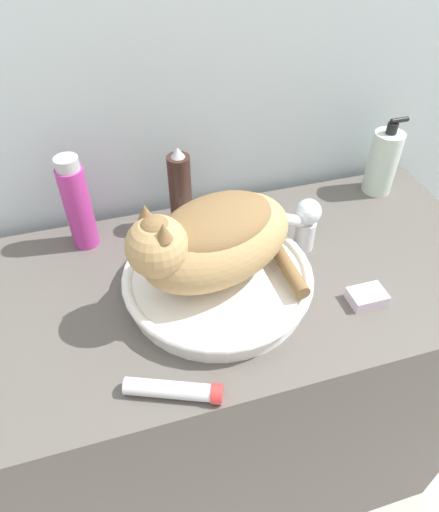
% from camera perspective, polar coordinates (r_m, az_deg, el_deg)
% --- Properties ---
extents(wall_back, '(8.00, 0.05, 2.40)m').
position_cam_1_polar(wall_back, '(1.04, -3.10, 22.25)').
color(wall_back, silver).
rests_on(wall_back, ground_plane).
extents(vanity_counter, '(1.13, 0.54, 0.89)m').
position_cam_1_polar(vanity_counter, '(1.30, 1.86, -16.60)').
color(vanity_counter, '#56514C').
rests_on(vanity_counter, ground_plane).
extents(sink_basin, '(0.37, 0.37, 0.05)m').
position_cam_1_polar(sink_basin, '(0.90, -0.23, -2.92)').
color(sink_basin, white).
rests_on(sink_basin, vanity_counter).
extents(cat, '(0.34, 0.27, 0.19)m').
position_cam_1_polar(cat, '(0.82, -1.00, 2.22)').
color(cat, tan).
rests_on(cat, sink_basin).
extents(faucet, '(0.12, 0.07, 0.13)m').
position_cam_1_polar(faucet, '(0.98, 10.56, 4.21)').
color(faucet, silver).
rests_on(faucet, vanity_counter).
extents(hairspray_can_black, '(0.05, 0.05, 0.20)m').
position_cam_1_polar(hairspray_can_black, '(1.02, -4.92, 8.06)').
color(hairspray_can_black, '#331E19').
rests_on(hairspray_can_black, vanity_counter).
extents(soap_pump_bottle, '(0.07, 0.07, 0.20)m').
position_cam_1_polar(soap_pump_bottle, '(1.21, 19.74, 11.01)').
color(soap_pump_bottle, silver).
rests_on(soap_pump_bottle, vanity_counter).
extents(shampoo_bottle_tall, '(0.06, 0.06, 0.22)m').
position_cam_1_polar(shampoo_bottle_tall, '(1.00, -17.33, 6.16)').
color(shampoo_bottle_tall, '#B2338C').
rests_on(shampoo_bottle_tall, vanity_counter).
extents(cream_tube, '(0.16, 0.09, 0.03)m').
position_cam_1_polar(cream_tube, '(0.77, -5.63, -16.33)').
color(cream_tube, silver).
rests_on(cream_tube, vanity_counter).
extents(soap_bar, '(0.07, 0.05, 0.02)m').
position_cam_1_polar(soap_bar, '(0.93, 17.93, -4.86)').
color(soap_bar, silver).
rests_on(soap_bar, vanity_counter).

